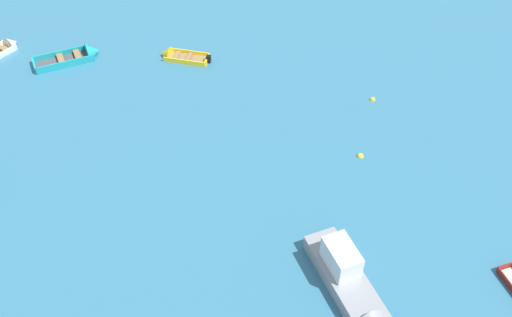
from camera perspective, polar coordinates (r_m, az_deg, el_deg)
name	(u,v)px	position (r m, az deg, el deg)	size (l,w,h in m)	color
rowboat_white_midfield_left	(3,48)	(42.44, -23.02, 9.67)	(3.14, 2.83, 1.03)	#99754C
rowboat_yellow_far_back	(175,56)	(38.87, -7.77, 9.72)	(3.28, 2.31, 1.03)	#99754C
rowboat_turquoise_cluster_outer	(81,55)	(40.03, -16.44, 9.44)	(4.36, 2.13, 1.26)	#4C4C51
motor_launch_grey_far_left	(349,282)	(26.05, 8.87, -11.62)	(2.37, 5.80, 2.17)	gray
mooring_buoy_outer_edge	(360,156)	(32.07, 9.94, 0.21)	(0.37, 0.37, 0.37)	yellow
mooring_buoy_between_boats_right	(372,100)	(35.85, 11.08, 5.55)	(0.33, 0.33, 0.33)	yellow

